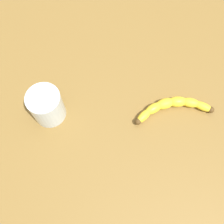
# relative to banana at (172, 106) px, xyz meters

# --- Properties ---
(wooden_tabletop) EXTENTS (1.20, 1.20, 0.03)m
(wooden_tabletop) POSITION_rel_banana_xyz_m (-0.17, 0.01, -0.03)
(wooden_tabletop) COLOR brown
(wooden_tabletop) RESTS_ON ground
(banana) EXTENTS (0.21, 0.14, 0.03)m
(banana) POSITION_rel_banana_xyz_m (0.00, 0.00, 0.00)
(banana) COLOR yellow
(banana) RESTS_ON wooden_tabletop
(smoothie_glass) EXTENTS (0.09, 0.09, 0.10)m
(smoothie_glass) POSITION_rel_banana_xyz_m (-0.33, -0.15, 0.03)
(smoothie_glass) COLOR silver
(smoothie_glass) RESTS_ON wooden_tabletop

